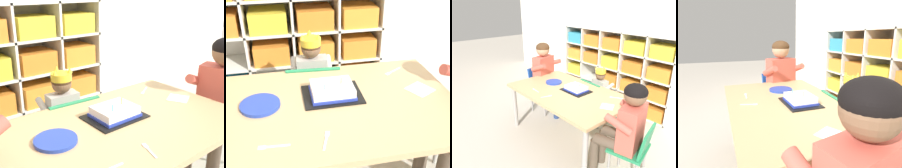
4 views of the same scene
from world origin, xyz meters
The scene contains 16 objects.
ground centered at (0.00, 0.00, 0.00)m, with size 16.00×16.00×0.00m, color #BCB2A3.
classroom_back_wall centered at (0.00, 1.53, 1.49)m, with size 6.98×0.10×2.99m, color silver.
storage_cubby_shelf centered at (-0.27, 1.28, 0.58)m, with size 2.01×0.38×1.19m.
activity_table centered at (0.00, 0.00, 0.55)m, with size 1.41×0.85×0.61m.
classroom_chair_blue centered at (-0.01, 0.51, 0.36)m, with size 0.40×0.38×0.62m.
child_with_crown centered at (0.00, 0.62, 0.49)m, with size 0.31×0.31×0.80m.
classroom_chair_adult_side centered at (-0.80, 0.18, 0.44)m, with size 0.40×0.41×0.68m.
adult_helper_seated centered at (-0.69, 0.21, 0.66)m, with size 0.47×0.45×1.06m.
classroom_chair_guest_side centered at (0.95, -0.05, 0.38)m, with size 0.39×0.39×0.61m.
guest_at_table_side centered at (0.84, -0.07, 0.60)m, with size 0.47×0.45×0.99m.
birthday_cake_on_tray centered at (0.05, 0.08, 0.64)m, with size 0.32×0.24×0.10m.
paper_plate_stack centered at (-0.34, 0.05, 0.62)m, with size 0.21×0.21×0.02m, color #233DA3.
paper_napkin_square centered at (0.55, 0.04, 0.61)m, with size 0.13×0.13×0.00m, color white.
fork_scattered_mid_table centered at (-0.05, -0.27, 0.61)m, with size 0.05×0.12×0.00m.
fork_near_cake_tray centered at (0.47, 0.28, 0.61)m, with size 0.13×0.09×0.00m.
fork_at_table_front_edge centered at (-0.28, -0.27, 0.61)m, with size 0.14×0.02×0.00m.
Camera 3 is at (1.75, -1.57, 1.62)m, focal length 34.86 mm.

